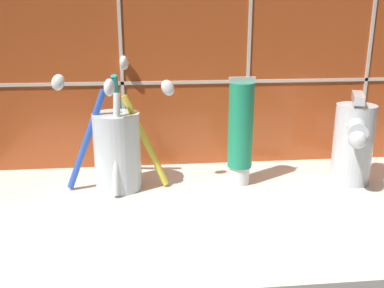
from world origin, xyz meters
The scene contains 5 objects.
sink_counter centered at (0.00, 0.00, 1.00)cm, with size 78.90×34.69×2.00cm, color silver.
tile_wall_backsplash centered at (0.01, 17.59, 20.50)cm, with size 88.90×1.72×40.98cm.
toothbrush_cup centered at (-18.33, 7.75, 7.97)cm, with size 16.85×14.46×18.10cm.
toothpaste_tube centered at (-0.99, 7.65, 9.75)cm, with size 3.68×3.51×15.58cm.
sink_faucet centered at (15.16, 6.09, 8.32)cm, with size 6.35×9.98×13.17cm.
Camera 1 is at (-13.92, -49.75, 25.65)cm, focal length 40.00 mm.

